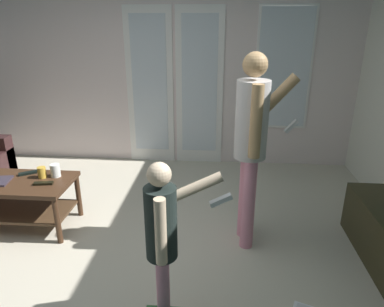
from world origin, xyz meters
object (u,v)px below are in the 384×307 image
(coffee_table, at_px, (22,194))
(person_adult, at_px, (252,136))
(person_child, at_px, (164,236))
(cup_by_laptop, at_px, (55,170))
(dvd_remote_slim, at_px, (28,173))
(tv_remote_black, at_px, (43,183))
(cup_near_edge, at_px, (42,172))

(coffee_table, height_order, person_adult, person_adult)
(person_child, height_order, cup_by_laptop, person_child)
(cup_by_laptop, height_order, dvd_remote_slim, cup_by_laptop)
(person_adult, bearing_deg, dvd_remote_slim, 174.17)
(tv_remote_black, height_order, dvd_remote_slim, same)
(cup_near_edge, distance_m, cup_by_laptop, 0.12)
(cup_near_edge, bearing_deg, coffee_table, -153.29)
(person_adult, relative_size, cup_by_laptop, 13.34)
(person_child, distance_m, cup_by_laptop, 1.75)
(cup_by_laptop, relative_size, tv_remote_black, 0.73)
(person_child, distance_m, cup_near_edge, 1.81)
(person_child, bearing_deg, coffee_table, 144.74)
(cup_near_edge, relative_size, dvd_remote_slim, 0.64)
(person_adult, distance_m, person_child, 1.22)
(coffee_table, relative_size, cup_near_edge, 8.80)
(person_adult, relative_size, cup_near_edge, 15.35)
(person_adult, xyz_separation_m, person_child, (-0.57, -1.03, -0.29))
(person_adult, height_order, cup_by_laptop, person_adult)
(cup_near_edge, height_order, cup_by_laptop, cup_by_laptop)
(coffee_table, distance_m, person_child, 1.92)
(coffee_table, distance_m, cup_by_laptop, 0.38)
(cup_near_edge, distance_m, dvd_remote_slim, 0.20)
(tv_remote_black, distance_m, dvd_remote_slim, 0.33)
(cup_near_edge, bearing_deg, person_child, -40.99)
(tv_remote_black, bearing_deg, person_adult, -10.36)
(coffee_table, distance_m, person_adult, 2.21)
(person_child, bearing_deg, cup_by_laptop, 135.58)
(dvd_remote_slim, bearing_deg, coffee_table, -123.94)
(dvd_remote_slim, bearing_deg, tv_remote_black, -72.61)
(person_adult, distance_m, tv_remote_black, 1.92)
(coffee_table, distance_m, cup_near_edge, 0.28)
(coffee_table, relative_size, cup_by_laptop, 7.65)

